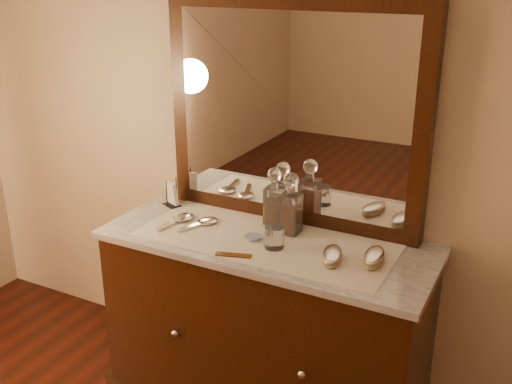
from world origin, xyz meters
TOP-DOWN VIEW (x-y plane):
  - dresser_cabinet at (0.00, 1.96)m, footprint 1.40×0.55m
  - knob_left at (-0.30, 1.67)m, footprint 0.04×0.04m
  - knob_right at (0.30, 1.67)m, footprint 0.04×0.04m
  - marble_top at (0.00, 1.96)m, footprint 1.44×0.59m
  - mirror_frame at (0.00, 2.20)m, footprint 1.20×0.08m
  - mirror_glass at (0.00, 2.17)m, footprint 1.06×0.01m
  - lace_runner at (0.00, 1.94)m, footprint 1.10×0.45m
  - pin_dish at (-0.05, 1.92)m, footprint 0.08×0.08m
  - comb at (-0.04, 1.74)m, footprint 0.15×0.07m
  - napkin_rack at (-0.58, 2.08)m, footprint 0.11×0.09m
  - decanter_left at (-0.04, 2.12)m, footprint 0.09×0.09m
  - decanter_right at (0.06, 2.05)m, footprint 0.09×0.09m
  - brush_near at (0.32, 1.88)m, footprint 0.12×0.18m
  - brush_far at (0.47, 1.95)m, footprint 0.10×0.18m
  - hand_mirror_outer at (-0.44, 1.94)m, footprint 0.11×0.23m
  - hand_mirror_inner at (-0.32, 1.96)m, footprint 0.13×0.22m
  - tumblers at (0.07, 1.89)m, footprint 0.08×0.08m

SIDE VIEW (x-z plane):
  - dresser_cabinet at x=0.00m, z-range 0.00..0.82m
  - knob_left at x=-0.30m, z-range 0.43..0.47m
  - knob_right at x=0.30m, z-range 0.43..0.47m
  - marble_top at x=0.00m, z-range 0.82..0.85m
  - lace_runner at x=0.00m, z-range 0.85..0.85m
  - comb at x=-0.04m, z-range 0.85..0.86m
  - pin_dish at x=-0.05m, z-range 0.85..0.87m
  - hand_mirror_inner at x=-0.32m, z-range 0.85..0.87m
  - hand_mirror_outer at x=-0.44m, z-range 0.85..0.87m
  - brush_near at x=0.32m, z-range 0.85..0.90m
  - brush_far at x=0.47m, z-range 0.85..0.90m
  - tumblers at x=0.07m, z-range 0.85..0.95m
  - napkin_rack at x=-0.58m, z-range 0.84..0.98m
  - decanter_left at x=-0.04m, z-range 0.82..1.09m
  - decanter_right at x=0.06m, z-range 0.82..1.10m
  - mirror_frame at x=0.00m, z-range 0.85..1.85m
  - mirror_glass at x=0.00m, z-range 0.92..1.78m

